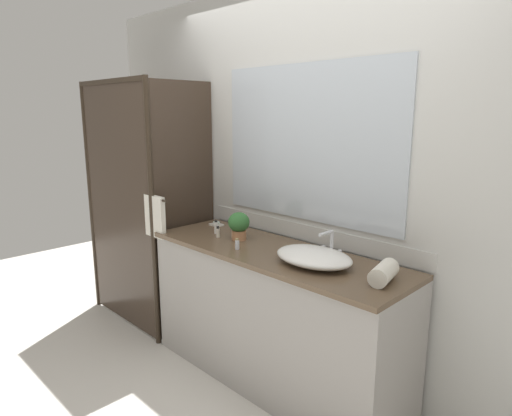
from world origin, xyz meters
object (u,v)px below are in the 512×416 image
at_px(soap_dish, 216,224).
at_px(amenity_bottle_body_wash, 218,232).
at_px(potted_plant, 239,224).
at_px(amenity_bottle_lotion, 237,244).
at_px(sink_basin, 314,257).
at_px(faucet, 331,248).
at_px(amenity_bottle_shampoo, 216,227).
at_px(rolled_towel_near_edge, 384,273).

distance_m(soap_dish, amenity_bottle_body_wash, 0.33).
xyz_separation_m(potted_plant, amenity_bottle_body_wash, (-0.14, -0.07, -0.07)).
bearing_deg(amenity_bottle_lotion, amenity_bottle_body_wash, 162.59).
height_order(sink_basin, faucet, faucet).
height_order(amenity_bottle_body_wash, amenity_bottle_shampoo, amenity_bottle_shampoo).
height_order(sink_basin, soap_dish, sink_basin).
height_order(amenity_bottle_body_wash, amenity_bottle_lotion, amenity_bottle_body_wash).
xyz_separation_m(sink_basin, rolled_towel_near_edge, (0.42, 0.03, 0.01)).
relative_size(soap_dish, amenity_bottle_body_wash, 1.29).
relative_size(potted_plant, amenity_bottle_body_wash, 2.43).
bearing_deg(amenity_bottle_shampoo, sink_basin, -1.79).
relative_size(amenity_bottle_lotion, rolled_towel_near_edge, 0.33).
distance_m(soap_dish, rolled_towel_near_edge, 1.50).
bearing_deg(sink_basin, amenity_bottle_shampoo, 178.21).
xyz_separation_m(potted_plant, amenity_bottle_lotion, (0.16, -0.16, -0.07)).
bearing_deg(sink_basin, amenity_bottle_body_wash, -178.21).
bearing_deg(amenity_bottle_body_wash, potted_plant, 24.76).
xyz_separation_m(amenity_bottle_body_wash, amenity_bottle_shampoo, (-0.08, 0.05, 0.01)).
xyz_separation_m(faucet, potted_plant, (-0.67, -0.12, 0.05)).
relative_size(soap_dish, rolled_towel_near_edge, 0.46).
height_order(faucet, amenity_bottle_lotion, faucet).
xyz_separation_m(sink_basin, soap_dish, (-1.07, 0.18, -0.03)).
bearing_deg(potted_plant, amenity_bottle_body_wash, -155.24).
relative_size(sink_basin, rolled_towel_near_edge, 2.19).
xyz_separation_m(sink_basin, faucet, (0.00, 0.16, 0.01)).
distance_m(potted_plant, amenity_bottle_shampoo, 0.23).
bearing_deg(rolled_towel_near_edge, amenity_bottle_shampoo, -179.86).
bearing_deg(rolled_towel_near_edge, sink_basin, -175.77).
bearing_deg(sink_basin, rolled_towel_near_edge, 4.23).
distance_m(potted_plant, amenity_bottle_body_wash, 0.17).
xyz_separation_m(faucet, rolled_towel_near_edge, (0.42, -0.13, -0.01)).
xyz_separation_m(sink_basin, amenity_bottle_body_wash, (-0.81, -0.03, -0.01)).
bearing_deg(amenity_bottle_lotion, amenity_bottle_shampoo, 158.92).
height_order(faucet, potted_plant, potted_plant).
relative_size(amenity_bottle_body_wash, rolled_towel_near_edge, 0.36).
height_order(soap_dish, amenity_bottle_shampoo, amenity_bottle_shampoo).
xyz_separation_m(soap_dish, amenity_bottle_body_wash, (0.26, -0.20, 0.02)).
height_order(faucet, rolled_towel_near_edge, faucet).
distance_m(sink_basin, rolled_towel_near_edge, 0.42).
distance_m(amenity_bottle_lotion, rolled_towel_near_edge, 0.95).
xyz_separation_m(soap_dish, rolled_towel_near_edge, (1.50, -0.15, 0.04)).
bearing_deg(soap_dish, amenity_bottle_shampoo, -40.28).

